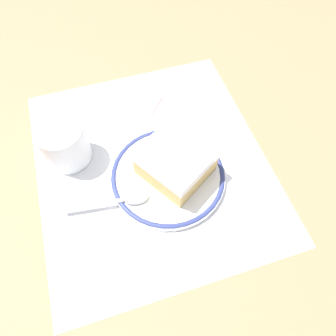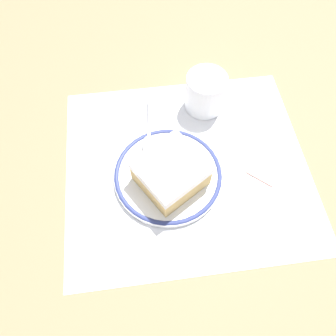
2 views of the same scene
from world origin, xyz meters
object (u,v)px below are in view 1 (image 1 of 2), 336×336
plate (168,176)px  cake_slice (176,162)px  spoon (123,200)px  sugar_packet (150,103)px  cup (65,146)px

plate → cake_slice: (0.00, -0.01, 0.03)m
cake_slice → spoon: 0.10m
cake_slice → sugar_packet: cake_slice is taller
sugar_packet → cake_slice: bearing=179.4°
cake_slice → sugar_packet: (0.16, -0.00, -0.03)m
cake_slice → spoon: (-0.03, 0.09, -0.02)m
plate → spoon: spoon is taller
plate → spoon: (-0.02, 0.08, 0.01)m
spoon → sugar_packet: 0.21m
plate → cake_slice: cake_slice is taller
cup → plate: bearing=-121.5°
cup → sugar_packet: cup is taller
spoon → sugar_packet: size_ratio=2.62×
plate → sugar_packet: bearing=-5.2°
plate → sugar_packet: size_ratio=3.62×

